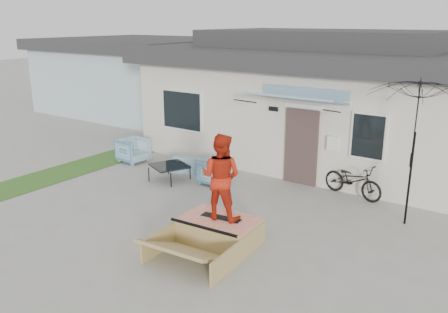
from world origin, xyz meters
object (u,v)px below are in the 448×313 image
Objects in this scene: coffee_table at (170,173)px; skateboard at (221,217)px; patio_umbrella at (413,148)px; skater at (221,175)px; armchair_right at (214,171)px; loveseat at (197,161)px; skate_ramp at (220,231)px; armchair_left at (133,149)px; bicycle at (353,177)px.

skateboard is at bearing -33.67° from coffee_table.
skater reaches higher than patio_umbrella.
coffee_table is (-1.18, -0.50, -0.14)m from armchair_right.
skater is at bearing 114.35° from loveseat.
coffee_table is 0.45× the size of skate_ramp.
loveseat is at bearing 127.55° from skateboard.
armchair_right is 0.80× the size of coffee_table.
armchair_left is 8.49m from patio_umbrella.
skate_ramp is (5.53, -3.00, -0.17)m from armchair_left.
armchair_right is 3.53m from skateboard.
patio_umbrella is at bearing -143.53° from skater.
bicycle is 4.27m from skate_ramp.
armchair_right is at bearing 122.79° from bicycle.
armchair_left is at bearing 111.76° from bicycle.
armchair_left is at bearing -38.56° from skater.
coffee_table is 4.24m from skater.
armchair_right is 0.27× the size of patio_umbrella.
loveseat is 4.68m from skate_ramp.
coffee_table is 0.53× the size of skater.
skater reaches higher than armchair_right.
patio_umbrella reaches higher than skateboard.
armchair_right is 0.45× the size of bicycle.
skater is at bearing -133.11° from patio_umbrella.
loveseat reaches higher than skateboard.
loveseat is 2.32× the size of armchair_right.
armchair_left is (-2.29, -0.37, 0.09)m from loveseat.
patio_umbrella is (6.24, 0.80, 1.52)m from coffee_table.
bicycle is (4.52, 0.69, 0.19)m from loveseat.
skater is (0.00, 0.00, 0.90)m from skateboard.
skater is (3.24, -3.33, 1.10)m from loveseat.
armchair_right reaches higher than coffee_table.
armchair_right is at bearing 124.42° from skate_ramp.
armchair_left is 3.33m from armchair_right.
bicycle reaches higher than armchair_left.
skate_ramp is at bearing -34.24° from coffee_table.
patio_umbrella is (6.10, -0.27, 1.41)m from loveseat.
armchair_left is at bearing 161.86° from coffee_table.
skate_ramp is at bearing 35.07° from armchair_right.
skateboard is (-0.00, 0.05, 0.28)m from skate_ramp.
skateboard is (3.24, -3.33, 0.20)m from loveseat.
loveseat reaches higher than skate_ramp.
armchair_right is 0.42× the size of skater.
patio_umbrella is 3.17× the size of skateboard.
skateboard is (-1.29, -4.02, 0.01)m from bicycle.
loveseat is 0.64× the size of patio_umbrella.
patio_umbrella is (5.06, 0.30, 1.38)m from armchair_right.
armchair_left is at bearing -179.29° from patio_umbrella.
bicycle reaches higher than skateboard.
skateboard is at bearing -133.11° from patio_umbrella.
armchair_right is at bearing -89.29° from armchair_left.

